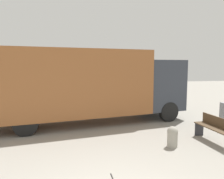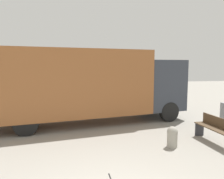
# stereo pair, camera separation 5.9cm
# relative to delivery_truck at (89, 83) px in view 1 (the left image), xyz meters

# --- Properties ---
(delivery_truck) EXTENTS (9.17, 3.84, 3.32)m
(delivery_truck) POSITION_rel_delivery_truck_xyz_m (0.00, 0.00, 0.00)
(delivery_truck) COLOR #99592D
(delivery_truck) RESTS_ON ground
(park_bench) EXTENTS (0.52, 1.98, 0.88)m
(park_bench) POSITION_rel_delivery_truck_xyz_m (4.11, -3.46, -1.32)
(park_bench) COLOR brown
(park_bench) RESTS_ON ground
(bollard_near_bench) EXTENTS (0.35, 0.35, 0.68)m
(bollard_near_bench) POSITION_rel_delivery_truck_xyz_m (2.47, -3.47, -1.46)
(bollard_near_bench) COLOR #9E998C
(bollard_near_bench) RESTS_ON ground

